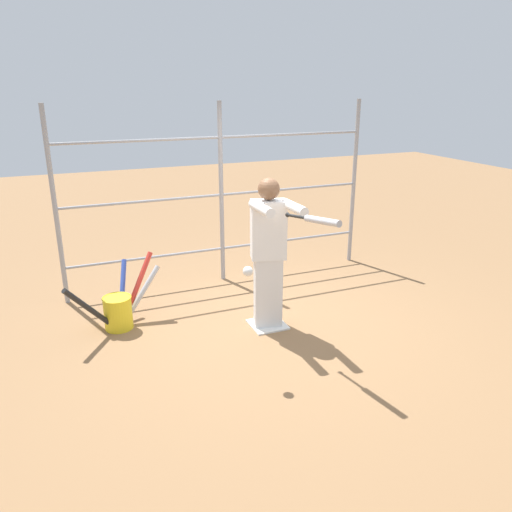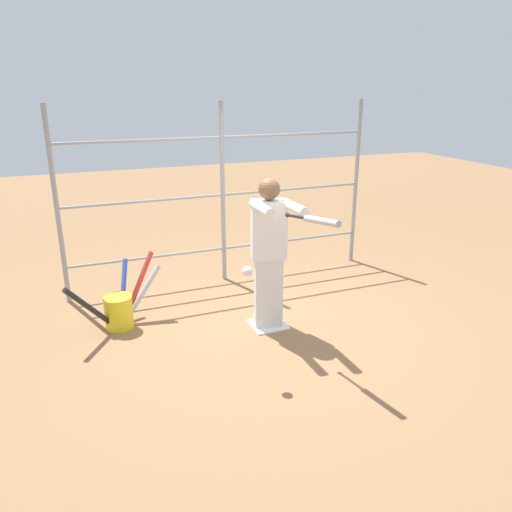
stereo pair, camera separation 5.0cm
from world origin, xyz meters
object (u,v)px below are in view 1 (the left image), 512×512
baseball_bat_swinging (317,220)px  softball_in_flight (248,271)px  bat_bucket (119,309)px  batter (269,250)px

baseball_bat_swinging → softball_in_flight: bearing=-10.7°
baseball_bat_swinging → bat_bucket: (1.68, -1.56, -1.27)m
bat_bucket → softball_in_flight: bearing=125.7°
batter → bat_bucket: batter is taller
batter → softball_in_flight: batter is taller
baseball_bat_swinging → batter: bearing=-85.3°
baseball_bat_swinging → softball_in_flight: (0.64, -0.12, -0.45)m
baseball_bat_swinging → bat_bucket: size_ratio=0.70×
batter → bat_bucket: size_ratio=1.52×
batter → softball_in_flight: size_ratio=18.15×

